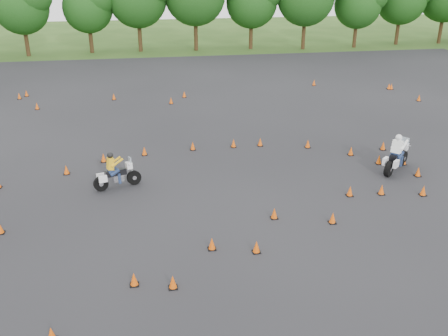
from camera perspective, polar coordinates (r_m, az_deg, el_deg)
name	(u,v)px	position (r m, az deg, el deg)	size (l,w,h in m)	color
ground	(240,237)	(19.55, 1.90, -7.84)	(140.00, 140.00, 0.00)	#2D5119
asphalt_pad	(218,174)	(24.80, -0.74, -0.73)	(62.00, 62.00, 0.00)	black
treeline	(202,14)	(51.75, -2.52, 17.18)	(86.69, 32.52, 10.44)	#184213
traffic_cones	(218,174)	(24.28, -0.72, -0.69)	(36.23, 32.97, 0.45)	#DC5109
rider_yellow	(117,171)	(23.56, -12.13, -0.31)	(2.25, 0.69, 1.74)	gold
rider_white	(397,152)	(26.32, 19.21, 1.73)	(2.58, 0.79, 1.99)	white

